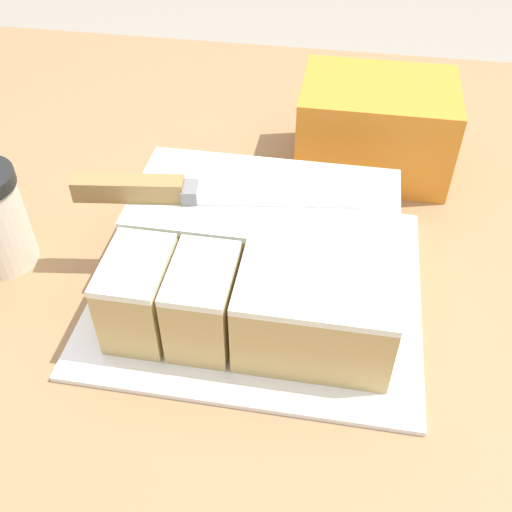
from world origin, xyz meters
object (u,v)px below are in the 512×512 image
at_px(cake_board, 256,287).
at_px(storage_box, 373,127).
at_px(cake, 258,255).
at_px(knife, 157,190).

bearing_deg(cake_board, storage_box, 66.64).
distance_m(cake, knife, 0.12).
distance_m(cake_board, cake, 0.05).
xyz_separation_m(knife, storage_box, (0.21, 0.23, -0.04)).
height_order(cake_board, storage_box, storage_box).
bearing_deg(cake_board, knife, 167.13).
bearing_deg(knife, storage_box, 39.27).
relative_size(cake_board, storage_box, 1.77).
relative_size(cake_board, knife, 1.17).
height_order(cake, storage_box, storage_box).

